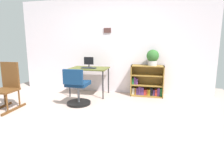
% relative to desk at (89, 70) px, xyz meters
% --- Properties ---
extents(ground_plane, '(6.24, 6.24, 0.00)m').
position_rel_desk_xyz_m(ground_plane, '(0.48, -1.69, -0.65)').
color(ground_plane, '#AF968C').
extents(wall_back, '(5.20, 0.12, 2.49)m').
position_rel_desk_xyz_m(wall_back, '(0.48, 0.46, 0.59)').
color(wall_back, silver).
rests_on(wall_back, ground_plane).
extents(desk, '(0.94, 0.62, 0.71)m').
position_rel_desk_xyz_m(desk, '(0.00, 0.00, 0.00)').
color(desk, '#505523').
rests_on(desk, ground_plane).
extents(monitor, '(0.25, 0.15, 0.27)m').
position_rel_desk_xyz_m(monitor, '(-0.04, 0.07, 0.20)').
color(monitor, '#262628').
rests_on(monitor, desk).
extents(keyboard, '(0.37, 0.14, 0.02)m').
position_rel_desk_xyz_m(keyboard, '(0.02, -0.10, 0.07)').
color(keyboard, black).
rests_on(keyboard, desk).
extents(office_chair, '(0.52, 0.54, 0.81)m').
position_rel_desk_xyz_m(office_chair, '(0.01, -0.79, -0.30)').
color(office_chair, black).
rests_on(office_chair, ground_plane).
extents(rocking_chair, '(0.42, 0.64, 0.95)m').
position_rel_desk_xyz_m(rocking_chair, '(-1.30, -1.29, -0.18)').
color(rocking_chair, '#593518').
rests_on(rocking_chair, ground_plane).
extents(bookshelf_low, '(0.81, 0.30, 0.79)m').
position_rel_desk_xyz_m(bookshelf_low, '(1.44, 0.26, -0.32)').
color(bookshelf_low, olive).
rests_on(bookshelf_low, ground_plane).
extents(potted_plant_on_shelf, '(0.30, 0.30, 0.39)m').
position_rel_desk_xyz_m(potted_plant_on_shelf, '(1.56, 0.21, 0.34)').
color(potted_plant_on_shelf, '#B7B2A8').
rests_on(potted_plant_on_shelf, bookshelf_low).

